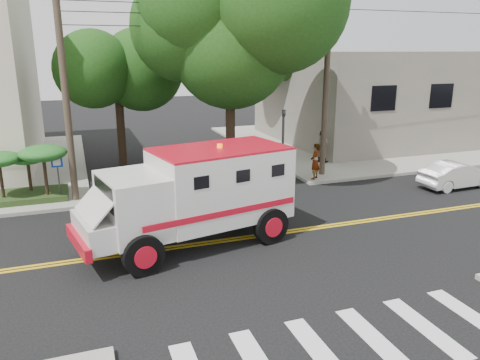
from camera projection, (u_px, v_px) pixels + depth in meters
name	position (u px, v px, depth m)	size (l,w,h in m)	color
ground	(249.00, 237.00, 16.23)	(100.00, 100.00, 0.00)	black
sidewalk_ne	(361.00, 141.00, 32.80)	(17.00, 17.00, 0.15)	gray
building_right	(379.00, 95.00, 32.90)	(14.00, 12.00, 6.00)	slate
utility_pole_left	(66.00, 96.00, 18.66)	(0.28, 0.28, 9.00)	#382D23
utility_pole_right	(326.00, 87.00, 22.66)	(0.28, 0.28, 9.00)	#382D23
tree_main	(241.00, 28.00, 20.54)	(6.08, 5.70, 9.85)	black
tree_left	(123.00, 60.00, 24.51)	(4.48, 4.20, 7.70)	black
tree_right	(290.00, 52.00, 31.73)	(4.80, 4.50, 8.20)	black
traffic_signal	(283.00, 139.00, 21.93)	(0.15, 0.18, 3.60)	#3F3F42
accessibility_sign	(58.00, 172.00, 19.47)	(0.45, 0.10, 2.02)	#3F3F42
palm_planter	(26.00, 165.00, 19.41)	(3.52, 2.63, 2.36)	#1E3314
armored_truck	(196.00, 192.00, 15.25)	(7.36, 3.95, 3.18)	silver
parked_sedan	(457.00, 175.00, 21.90)	(1.30, 3.73, 1.23)	silver
pedestrian_a	(315.00, 161.00, 22.71)	(0.64, 0.42, 1.76)	gray
pedestrian_b	(321.00, 146.00, 26.19)	(0.86, 0.67, 1.77)	gray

